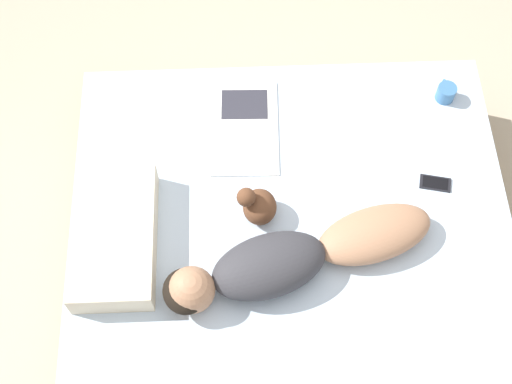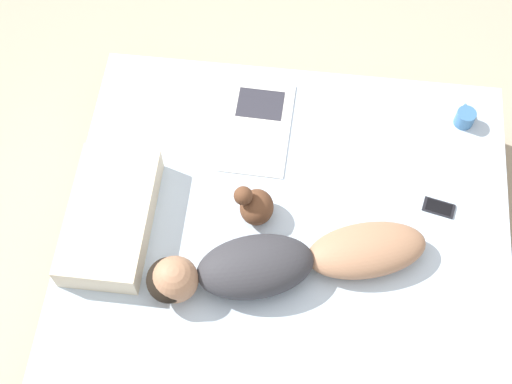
# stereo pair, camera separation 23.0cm
# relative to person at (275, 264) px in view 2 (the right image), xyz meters

# --- Properties ---
(ground_plane) EXTENTS (12.00, 12.00, 0.00)m
(ground_plane) POSITION_rel_person_xyz_m (0.15, -0.03, -0.56)
(ground_plane) COLOR #B7A88E
(bed) EXTENTS (1.97, 2.05, 0.48)m
(bed) POSITION_rel_person_xyz_m (0.15, -0.03, -0.33)
(bed) COLOR tan
(bed) RESTS_ON ground_plane
(person) EXTENTS (0.56, 1.23, 0.20)m
(person) POSITION_rel_person_xyz_m (0.00, 0.00, 0.00)
(person) COLOR #A37556
(person) RESTS_ON bed
(open_magazine) EXTENTS (0.54, 0.34, 0.01)m
(open_magazine) POSITION_rel_person_xyz_m (0.74, 0.16, -0.08)
(open_magazine) COLOR white
(open_magazine) RESTS_ON bed
(coffee_mug) EXTENTS (0.13, 0.09, 0.08)m
(coffee_mug) POSITION_rel_person_xyz_m (0.88, -0.83, -0.05)
(coffee_mug) COLOR teal
(coffee_mug) RESTS_ON bed
(cell_phone) EXTENTS (0.10, 0.15, 0.01)m
(cell_phone) POSITION_rel_person_xyz_m (0.39, -0.71, -0.08)
(cell_phone) COLOR black
(cell_phone) RESTS_ON bed
(plush_toy) EXTENTS (0.17, 0.18, 0.21)m
(plush_toy) POSITION_rel_person_xyz_m (0.27, 0.12, -0.00)
(plush_toy) COLOR brown
(plush_toy) RESTS_ON bed
(pillow) EXTENTS (0.65, 0.35, 0.14)m
(pillow) POSITION_rel_person_xyz_m (0.15, 0.75, -0.02)
(pillow) COLOR beige
(pillow) RESTS_ON bed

